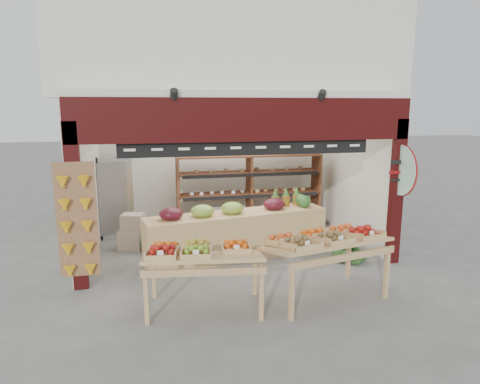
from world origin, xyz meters
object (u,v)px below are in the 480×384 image
at_px(back_shelving, 249,176).
at_px(cardboard_stack, 144,236).
at_px(watermelon_pile, 348,251).
at_px(display_table_left, 196,254).
at_px(refrigerator, 114,196).
at_px(mid_counter, 236,233).
at_px(display_table_right, 325,241).

bearing_deg(back_shelving, cardboard_stack, -159.44).
distance_m(cardboard_stack, watermelon_pile, 4.06).
bearing_deg(display_table_left, refrigerator, 109.18).
bearing_deg(refrigerator, mid_counter, -55.00).
bearing_deg(display_table_left, watermelon_pile, 23.57).
bearing_deg(cardboard_stack, watermelon_pile, -21.73).
height_order(back_shelving, mid_counter, back_shelving).
height_order(back_shelving, display_table_right, back_shelving).
relative_size(refrigerator, watermelon_pile, 2.89).
bearing_deg(display_table_left, cardboard_stack, 105.08).
bearing_deg(display_table_left, mid_counter, 63.15).
distance_m(back_shelving, mid_counter, 2.05).
relative_size(back_shelving, mid_counter, 0.93).
bearing_deg(display_table_right, cardboard_stack, 133.39).
distance_m(back_shelving, cardboard_stack, 2.78).
distance_m(refrigerator, cardboard_stack, 1.46).
height_order(back_shelving, cardboard_stack, back_shelving).
bearing_deg(refrigerator, display_table_right, -65.03).
distance_m(mid_counter, display_table_right, 2.23).
height_order(mid_counter, display_table_right, display_table_right).
xyz_separation_m(refrigerator, watermelon_pile, (4.39, -2.65, -0.72)).
distance_m(refrigerator, mid_counter, 3.14).
xyz_separation_m(cardboard_stack, mid_counter, (1.75, -0.86, 0.21)).
relative_size(display_table_left, display_table_right, 0.90).
height_order(refrigerator, mid_counter, refrigerator).
bearing_deg(watermelon_pile, cardboard_stack, 158.27).
distance_m(cardboard_stack, mid_counter, 1.96).
bearing_deg(refrigerator, watermelon_pile, -45.82).
bearing_deg(watermelon_pile, refrigerator, 148.84).
xyz_separation_m(back_shelving, mid_counter, (-0.68, -1.77, -0.79)).
distance_m(back_shelving, refrigerator, 3.08).
height_order(back_shelving, display_table_left, back_shelving).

